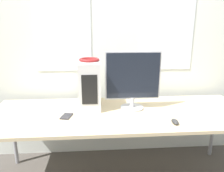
{
  "coord_description": "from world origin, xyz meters",
  "views": [
    {
      "loc": [
        -0.21,
        -1.42,
        1.48
      ],
      "look_at": [
        -0.08,
        0.41,
        0.96
      ],
      "focal_mm": 35.0,
      "sensor_mm": 36.0,
      "label": 1
    }
  ],
  "objects_px": {
    "pc_tower": "(90,84)",
    "keyboard": "(139,122)",
    "mouse": "(175,122)",
    "headphones": "(89,60)",
    "monitor_main": "(133,79)",
    "cell_phone": "(67,116)"
  },
  "relations": [
    {
      "from": "pc_tower",
      "to": "cell_phone",
      "type": "relative_size",
      "value": 3.09
    },
    {
      "from": "headphones",
      "to": "keyboard",
      "type": "bearing_deg",
      "value": -47.23
    },
    {
      "from": "mouse",
      "to": "cell_phone",
      "type": "bearing_deg",
      "value": 167.42
    },
    {
      "from": "headphones",
      "to": "cell_phone",
      "type": "relative_size",
      "value": 1.31
    },
    {
      "from": "monitor_main",
      "to": "mouse",
      "type": "xyz_separation_m",
      "value": [
        0.29,
        -0.35,
        -0.27
      ]
    },
    {
      "from": "headphones",
      "to": "cell_phone",
      "type": "distance_m",
      "value": 0.55
    },
    {
      "from": "headphones",
      "to": "keyboard",
      "type": "distance_m",
      "value": 0.74
    },
    {
      "from": "pc_tower",
      "to": "headphones",
      "type": "xyz_separation_m",
      "value": [
        0.0,
        0.0,
        0.23
      ]
    },
    {
      "from": "keyboard",
      "to": "mouse",
      "type": "relative_size",
      "value": 4.7
    },
    {
      "from": "cell_phone",
      "to": "headphones",
      "type": "bearing_deg",
      "value": 65.32
    },
    {
      "from": "mouse",
      "to": "pc_tower",
      "type": "bearing_deg",
      "value": 146.79
    },
    {
      "from": "pc_tower",
      "to": "mouse",
      "type": "distance_m",
      "value": 0.85
    },
    {
      "from": "mouse",
      "to": "monitor_main",
      "type": "bearing_deg",
      "value": 129.82
    },
    {
      "from": "monitor_main",
      "to": "cell_phone",
      "type": "relative_size",
      "value": 3.78
    },
    {
      "from": "headphones",
      "to": "mouse",
      "type": "bearing_deg",
      "value": -33.26
    },
    {
      "from": "headphones",
      "to": "monitor_main",
      "type": "relative_size",
      "value": 0.35
    },
    {
      "from": "headphones",
      "to": "mouse",
      "type": "height_order",
      "value": "headphones"
    },
    {
      "from": "pc_tower",
      "to": "keyboard",
      "type": "height_order",
      "value": "pc_tower"
    },
    {
      "from": "mouse",
      "to": "cell_phone",
      "type": "distance_m",
      "value": 0.91
    },
    {
      "from": "monitor_main",
      "to": "headphones",
      "type": "bearing_deg",
      "value": 165.84
    },
    {
      "from": "pc_tower",
      "to": "keyboard",
      "type": "bearing_deg",
      "value": -47.17
    },
    {
      "from": "headphones",
      "to": "monitor_main",
      "type": "distance_m",
      "value": 0.44
    }
  ]
}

